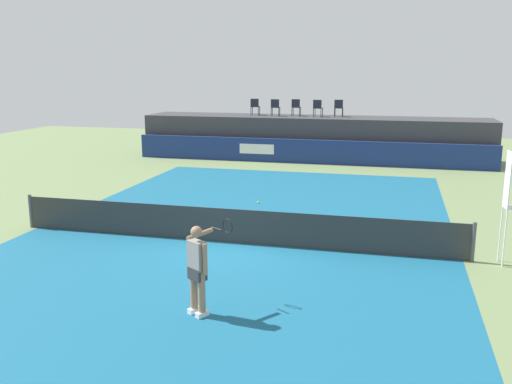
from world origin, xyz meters
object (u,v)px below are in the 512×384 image
Objects in this scene: spectator_chair_far_left at (255,106)px; umpire_chair at (510,200)px; net_post_far at (473,242)px; tennis_player at (198,267)px; spectator_chair_far_right at (339,107)px; tennis_ball at (258,202)px; net_post_near at (31,211)px; spectator_chair_center at (296,107)px; spectator_chair_left at (275,107)px; spectator_chair_right at (318,107)px.

spectator_chair_far_left reaches higher than umpire_chair.
umpire_chair is at bearing -0.74° from net_post_far.
tennis_player is (3.95, -19.90, -1.73)m from spectator_chair_far_left.
spectator_chair_far_right is 11.30m from tennis_ball.
tennis_ball is (5.84, 4.61, -0.46)m from net_post_near.
net_post_near is at bearing -141.67° from tennis_ball.
spectator_chair_center is at bearing 117.12° from umpire_chair.
tennis_player is at bearing -81.96° from spectator_chair_left.
tennis_player is 26.03× the size of tennis_ball.
net_post_far is at bearing -35.10° from tennis_ball.
spectator_chair_left reaches higher than net_post_far.
spectator_chair_far_right is (3.30, 0.33, 0.00)m from spectator_chair_left.
spectator_chair_far_left is 0.32× the size of umpire_chair.
spectator_chair_far_right is (2.25, 0.02, 0.00)m from spectator_chair_center.
spectator_chair_far_left is at bearing 175.22° from spectator_chair_right.
tennis_player is at bearing -83.19° from tennis_ball.
spectator_chair_center and spectator_chair_right have the same top height.
net_post_far is 0.56× the size of tennis_player.
tennis_player reaches higher than net_post_near.
spectator_chair_right is 1.11m from spectator_chair_far_right.
spectator_chair_left is 17.65m from umpire_chair.
spectator_chair_right is 19.69m from tennis_player.
tennis_ball is (2.86, -10.79, -2.66)m from spectator_chair_far_left.
spectator_chair_far_left is 1.20m from spectator_chair_left.
tennis_player is (0.51, -19.61, -1.73)m from spectator_chair_right.
tennis_ball is (-0.57, -10.51, -2.66)m from spectator_chair_right.
spectator_chair_center is 1.25m from spectator_chair_right.
tennis_player is (1.72, -19.95, -1.73)m from spectator_chair_center.
spectator_chair_far_right reaches higher than tennis_ball.
spectator_chair_right is at bearing 113.95° from umpire_chair.
spectator_chair_far_left is at bearing 101.22° from tennis_player.
net_post_far is (7.19, -15.46, -2.19)m from spectator_chair_center.
spectator_chair_far_right is 0.32× the size of umpire_chair.
spectator_chair_right and spectator_chair_far_right have the same top height.
spectator_chair_left is 1.00× the size of spectator_chair_far_right.
spectator_chair_far_left is 11.48m from tennis_ball.
net_post_far is at bearing 179.26° from umpire_chair.
net_post_near reaches higher than tennis_ball.
net_post_near is at bearing -105.32° from spectator_chair_left.
spectator_chair_far_right is 16.40m from net_post_far.
tennis_player is (2.77, -19.64, -1.73)m from spectator_chair_left.
spectator_chair_right reaches higher than net_post_near.
spectator_chair_center reaches higher than net_post_near.
net_post_near is (-6.41, -15.12, -2.19)m from spectator_chair_right.
umpire_chair is 2.76× the size of net_post_far.
spectator_chair_center is 2.25m from spectator_chair_far_right.
spectator_chair_center is 11.19m from tennis_ball.
spectator_chair_center reaches higher than tennis_player.
tennis_player is at bearing -32.97° from net_post_near.
spectator_chair_left is at bearing 118.57° from net_post_far.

